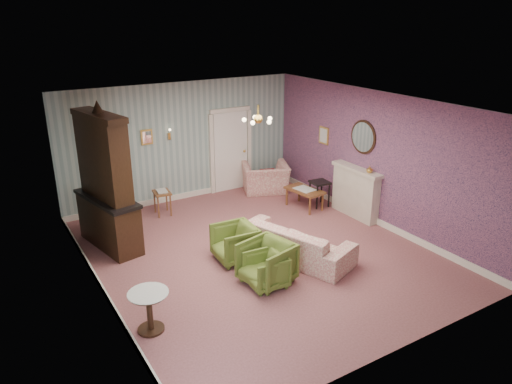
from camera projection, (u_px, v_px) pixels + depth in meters
floor at (258, 252)px, 9.49m from camera, size 7.00×7.00×0.00m
ceiling at (258, 105)px, 8.47m from camera, size 7.00×7.00×0.00m
wall_back at (183, 142)px, 11.77m from camera, size 6.00×0.00×6.00m
wall_front at (402, 260)px, 6.18m from camera, size 6.00×0.00×6.00m
wall_left at (94, 216)px, 7.51m from camera, size 0.00×7.00×7.00m
wall_right at (376, 159)px, 10.44m from camera, size 0.00×7.00×7.00m
wall_right_floral at (375, 159)px, 10.44m from camera, size 0.00×7.00×7.00m
door at (231, 150)px, 12.51m from camera, size 1.12×0.12×2.16m
olive_chair_a at (266, 269)px, 8.22m from camera, size 0.64×0.68×0.65m
olive_chair_b at (267, 261)px, 8.31m from camera, size 0.91×0.95×0.82m
olive_chair_c at (235, 241)px, 9.08m from camera, size 0.74×0.79×0.76m
sofa_chintz at (295, 236)px, 9.16m from camera, size 1.42×2.37×0.89m
wingback_chair at (265, 173)px, 12.52m from camera, size 1.35×1.14×1.00m
dresser at (104, 178)px, 9.28m from camera, size 0.93×1.80×2.86m
fireplace at (355, 192)px, 11.00m from camera, size 0.30×1.40×1.16m
mantel_vase at (370, 169)px, 10.44m from camera, size 0.15×0.15×0.15m
oval_mirror at (363, 137)px, 10.60m from camera, size 0.04×0.76×0.84m
framed_print at (324, 136)px, 11.78m from camera, size 0.04×0.34×0.42m
coffee_table at (304, 198)px, 11.56m from camera, size 0.64×1.00×0.48m
side_table_black at (319, 194)px, 11.64m from camera, size 0.46×0.46×0.63m
pedestal_table at (150, 311)px, 7.06m from camera, size 0.75×0.75×0.65m
nesting_table at (162, 202)px, 11.17m from camera, size 0.42×0.51×0.61m
gilt_mirror_back at (147, 137)px, 11.21m from camera, size 0.28×0.06×0.36m
sconce_left at (124, 140)px, 10.93m from camera, size 0.16×0.12×0.30m
sconce_right at (169, 134)px, 11.47m from camera, size 0.16×0.12×0.30m
chandelier at (258, 120)px, 8.56m from camera, size 0.56×0.56×0.36m
burgundy_cushion at (267, 176)px, 12.38m from camera, size 0.41×0.28×0.39m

